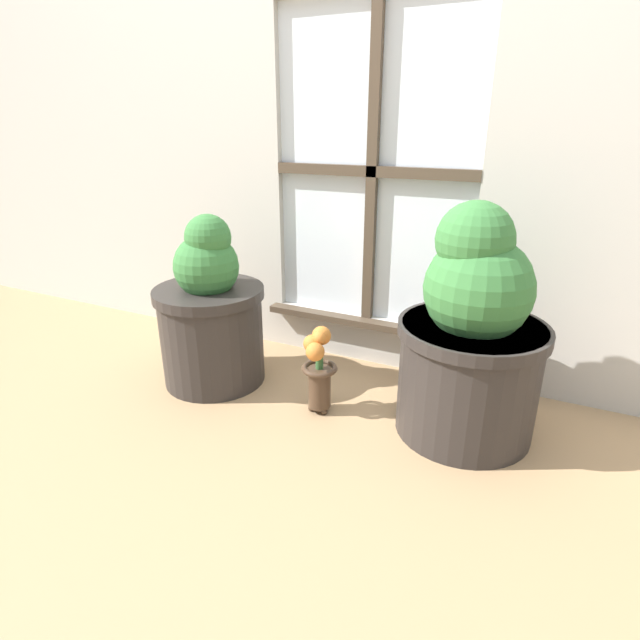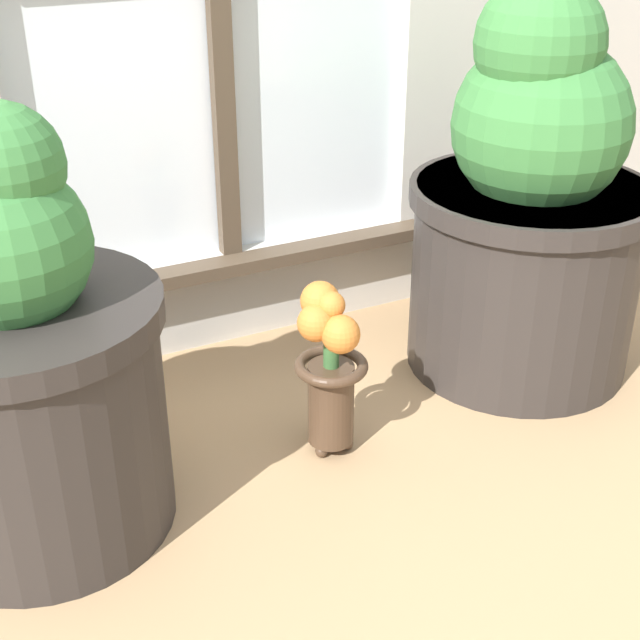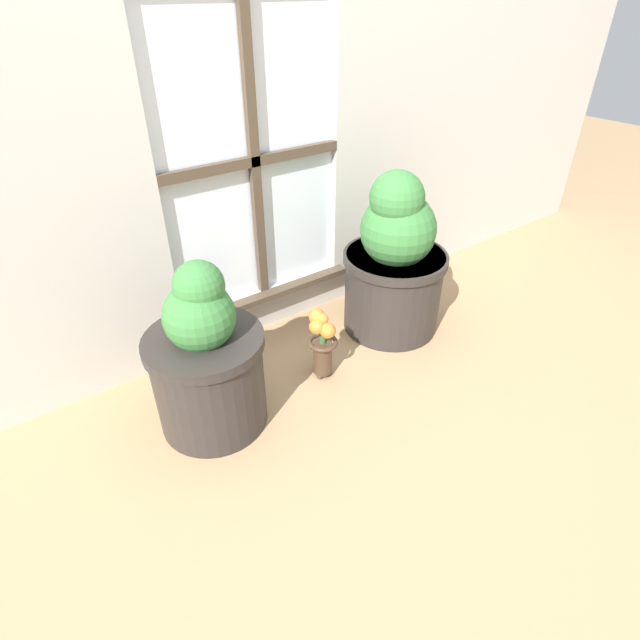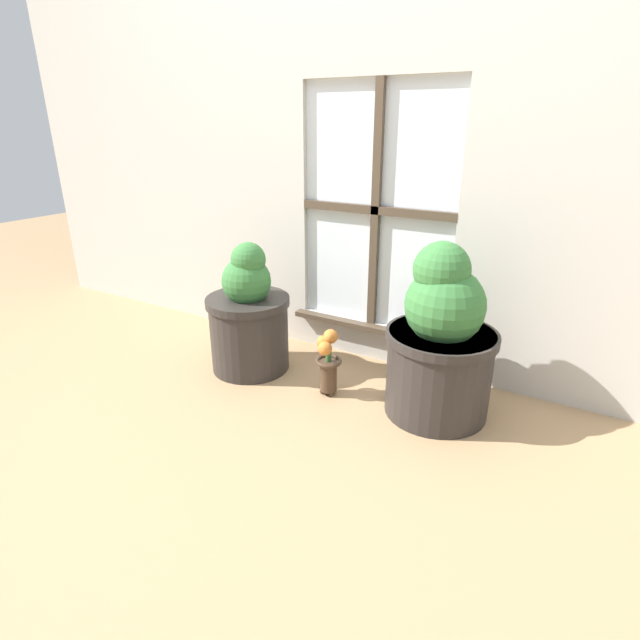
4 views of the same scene
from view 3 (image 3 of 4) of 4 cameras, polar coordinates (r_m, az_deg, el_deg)
name	(u,v)px [view 3 (image 3 of 4)]	position (r m, az deg, el deg)	size (l,w,h in m)	color
ground_plane	(353,401)	(1.79, 3.74, -9.21)	(10.00, 10.00, 0.00)	tan
potted_plant_left	(207,362)	(1.60, -12.80, -4.69)	(0.37, 0.37, 0.59)	#2D2826
potted_plant_right	(395,265)	(2.03, 8.52, 6.27)	(0.42, 0.42, 0.68)	#2D2826
flower_vase	(322,342)	(1.80, 0.22, -2.49)	(0.11, 0.11, 0.28)	#473323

